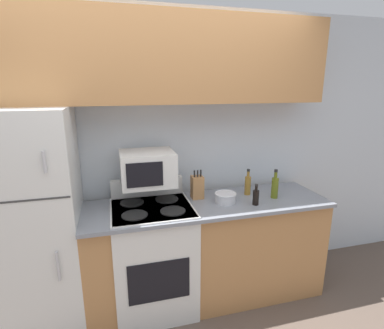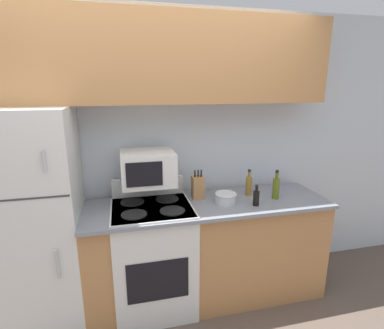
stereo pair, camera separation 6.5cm
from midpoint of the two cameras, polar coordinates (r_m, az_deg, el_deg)
name	(u,v)px [view 1 (the left image)]	position (r m, az deg, el deg)	size (l,w,h in m)	color
ground_plane	(174,326)	(2.78, -4.28, -28.34)	(12.00, 12.00, 0.00)	brown
wall_back	(156,156)	(2.77, -7.49, 1.70)	(8.00, 0.05, 2.55)	silver
lower_cabinets	(207,250)	(2.80, 2.24, -15.96)	(2.08, 0.63, 0.93)	#B27A47
refrigerator	(28,226)	(2.63, -29.45, -10.11)	(0.76, 0.67, 1.75)	silver
upper_cabinets	(157,59)	(2.50, -7.48, 19.26)	(2.84, 0.36, 0.68)	#B27A47
stove	(154,256)	(2.69, -8.05, -16.96)	(0.66, 0.61, 1.10)	silver
microwave	(147,168)	(2.48, -9.22, -0.68)	(0.43, 0.37, 0.27)	silver
knife_block	(197,187)	(2.64, 0.30, -4.30)	(0.10, 0.10, 0.26)	#B27A47
bowl	(225,197)	(2.58, 5.68, -6.24)	(0.19, 0.19, 0.08)	silver
bottle_vinegar	(248,185)	(2.77, 9.91, -3.79)	(0.06, 0.06, 0.24)	olive
bottle_olive_oil	(275,187)	(2.74, 14.85, -4.13)	(0.06, 0.06, 0.26)	#5B6619
bottle_soy_sauce	(256,197)	(2.55, 11.35, -6.04)	(0.05, 0.05, 0.18)	black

